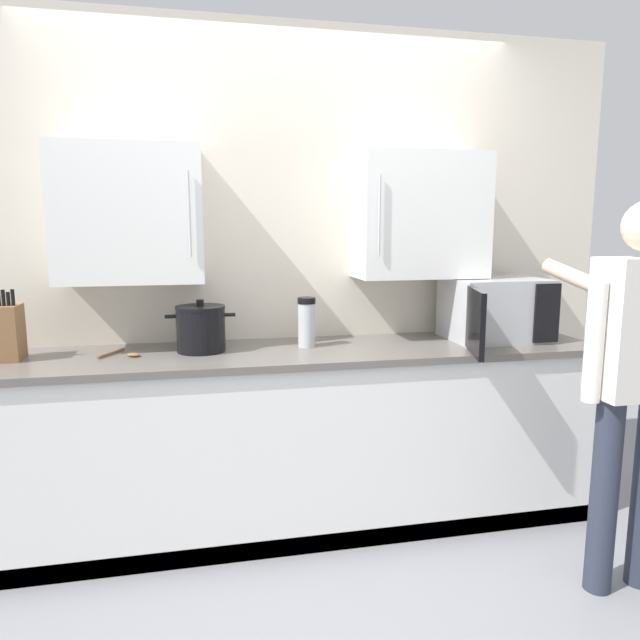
# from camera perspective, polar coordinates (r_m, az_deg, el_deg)

# --- Properties ---
(back_wall_tiled) EXTENTS (3.75, 0.44, 2.54)m
(back_wall_tiled) POSITION_cam_1_polar(r_m,az_deg,el_deg) (3.06, -4.17, 6.01)
(back_wall_tiled) COLOR beige
(back_wall_tiled) RESTS_ON ground_plane
(counter_unit) EXTENTS (3.14, 0.64, 0.91)m
(counter_unit) POSITION_cam_1_polar(r_m,az_deg,el_deg) (2.94, -3.12, -11.73)
(counter_unit) COLOR white
(counter_unit) RESTS_ON ground_plane
(microwave_oven) EXTENTS (0.61, 0.74, 0.33)m
(microwave_oven) POSITION_cam_1_polar(r_m,az_deg,el_deg) (3.17, 16.67, 1.03)
(microwave_oven) COLOR #B7BABF
(microwave_oven) RESTS_ON counter_unit
(knife_block) EXTENTS (0.11, 0.15, 0.33)m
(knife_block) POSITION_cam_1_polar(r_m,az_deg,el_deg) (2.92, -28.62, -1.06)
(knife_block) COLOR brown
(knife_block) RESTS_ON counter_unit
(thermos_flask) EXTENTS (0.09, 0.09, 0.25)m
(thermos_flask) POSITION_cam_1_polar(r_m,az_deg,el_deg) (2.86, -1.34, -0.20)
(thermos_flask) COLOR #B7BABF
(thermos_flask) RESTS_ON counter_unit
(stock_pot) EXTENTS (0.33, 0.24, 0.25)m
(stock_pot) POSITION_cam_1_polar(r_m,az_deg,el_deg) (2.81, -11.77, -0.84)
(stock_pot) COLOR black
(stock_pot) RESTS_ON counter_unit
(wooden_spoon) EXTENTS (0.20, 0.18, 0.02)m
(wooden_spoon) POSITION_cam_1_polar(r_m,az_deg,el_deg) (2.82, -18.99, -3.21)
(wooden_spoon) COLOR brown
(wooden_spoon) RESTS_ON counter_unit
(person_figure) EXTENTS (0.44, 0.62, 1.61)m
(person_figure) POSITION_cam_1_polar(r_m,az_deg,el_deg) (2.62, 28.76, -3.89)
(person_figure) COLOR #282D3D
(person_figure) RESTS_ON ground_plane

